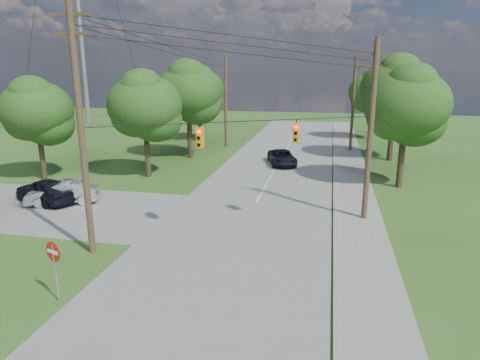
% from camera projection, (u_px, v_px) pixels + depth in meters
% --- Properties ---
extents(ground, '(140.00, 140.00, 0.00)m').
position_uv_depth(ground, '(178.00, 264.00, 19.95)').
color(ground, '#2A501A').
rests_on(ground, ground).
extents(main_road, '(10.00, 100.00, 0.03)m').
position_uv_depth(main_road, '(241.00, 229.00, 24.27)').
color(main_road, gray).
rests_on(main_road, ground).
extents(sidewalk_east, '(2.60, 100.00, 0.12)m').
position_uv_depth(sidewalk_east, '(364.00, 237.00, 22.93)').
color(sidewalk_east, gray).
rests_on(sidewalk_east, ground).
extents(pole_sw, '(2.00, 0.32, 12.00)m').
position_uv_depth(pole_sw, '(81.00, 127.00, 19.64)').
color(pole_sw, brown).
rests_on(pole_sw, ground).
extents(pole_ne, '(2.00, 0.32, 10.50)m').
position_uv_depth(pole_ne, '(371.00, 129.00, 24.33)').
color(pole_ne, brown).
rests_on(pole_ne, ground).
extents(pole_north_e, '(2.00, 0.32, 10.00)m').
position_uv_depth(pole_north_e, '(353.00, 104.00, 45.22)').
color(pole_north_e, brown).
rests_on(pole_north_e, ground).
extents(pole_north_w, '(2.00, 0.32, 10.00)m').
position_uv_depth(pole_north_w, '(226.00, 101.00, 48.00)').
color(pole_north_w, brown).
rests_on(pole_north_w, ground).
extents(power_lines, '(13.93, 29.62, 4.93)m').
position_uv_depth(power_lines, '(254.00, 63.00, 28.21)').
color(power_lines, black).
rests_on(power_lines, ground).
extents(traffic_signals, '(4.91, 3.27, 1.05)m').
position_uv_depth(traffic_signals, '(250.00, 135.00, 22.21)').
color(traffic_signals, '#E49F0D').
rests_on(traffic_signals, ground).
extents(tree_w_near, '(6.00, 6.00, 8.40)m').
position_uv_depth(tree_w_near, '(145.00, 105.00, 34.21)').
color(tree_w_near, '#433421').
rests_on(tree_w_near, ground).
extents(tree_w_mid, '(6.40, 6.40, 9.22)m').
position_uv_depth(tree_w_mid, '(188.00, 91.00, 41.40)').
color(tree_w_mid, '#433421').
rests_on(tree_w_mid, ground).
extents(tree_w_far, '(6.00, 6.00, 8.73)m').
position_uv_depth(tree_w_far, '(199.00, 89.00, 51.34)').
color(tree_w_far, '#433421').
rests_on(tree_w_far, ground).
extents(tree_e_near, '(6.20, 6.20, 8.81)m').
position_uv_depth(tree_e_near, '(407.00, 104.00, 31.08)').
color(tree_e_near, '#433421').
rests_on(tree_e_near, ground).
extents(tree_e_mid, '(6.60, 6.60, 9.64)m').
position_uv_depth(tree_e_mid, '(396.00, 89.00, 40.27)').
color(tree_e_mid, '#433421').
rests_on(tree_e_mid, ground).
extents(tree_e_far, '(5.80, 5.80, 8.32)m').
position_uv_depth(tree_e_far, '(373.00, 92.00, 52.07)').
color(tree_e_far, '#433421').
rests_on(tree_e_far, ground).
extents(tree_cross_n, '(5.60, 5.60, 7.91)m').
position_uv_depth(tree_cross_n, '(37.00, 110.00, 33.52)').
color(tree_cross_n, '#433421').
rests_on(tree_cross_n, ground).
extents(car_cross_dark, '(5.29, 3.74, 1.67)m').
position_uv_depth(car_cross_dark, '(45.00, 190.00, 28.72)').
color(car_cross_dark, black).
rests_on(car_cross_dark, cross_road).
extents(car_cross_silver, '(4.87, 3.34, 1.52)m').
position_uv_depth(car_cross_silver, '(62.00, 193.00, 28.46)').
color(car_cross_silver, '#A3A5AA').
rests_on(car_cross_silver, cross_road).
extents(car_main_north, '(3.50, 5.29, 1.35)m').
position_uv_depth(car_main_north, '(282.00, 157.00, 39.87)').
color(car_main_north, black).
rests_on(car_main_north, main_road).
extents(do_not_enter_sign, '(0.79, 0.31, 2.48)m').
position_uv_depth(do_not_enter_sign, '(54.00, 258.00, 16.40)').
color(do_not_enter_sign, '#999D9F').
rests_on(do_not_enter_sign, ground).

